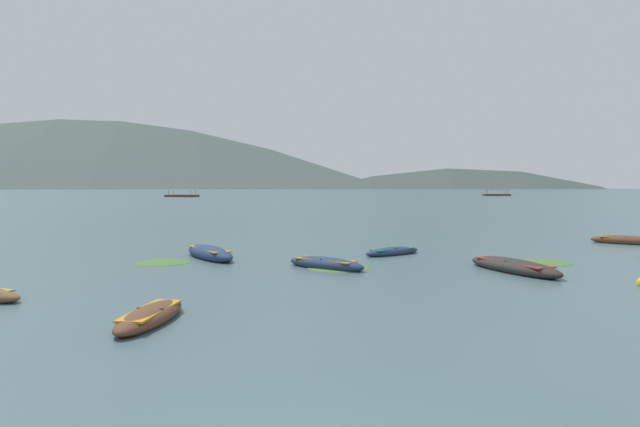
{
  "coord_description": "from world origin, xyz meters",
  "views": [
    {
      "loc": [
        0.07,
        -4.49,
        3.26
      ],
      "look_at": [
        -2.09,
        49.06,
        0.45
      ],
      "focal_mm": 28.19,
      "sensor_mm": 36.0,
      "label": 1
    }
  ],
  "objects_px": {
    "rowboat_0": "(392,252)",
    "rowboat_6": "(626,241)",
    "rowboat_4": "(210,253)",
    "rowboat_5": "(150,316)",
    "ferry_0": "(182,196)",
    "ferry_1": "(496,195)",
    "rowboat_2": "(514,267)",
    "rowboat_1": "(326,264)"
  },
  "relations": [
    {
      "from": "rowboat_2",
      "to": "rowboat_5",
      "type": "xyz_separation_m",
      "value": [
        -11.28,
        -7.78,
        -0.04
      ]
    },
    {
      "from": "rowboat_6",
      "to": "ferry_1",
      "type": "bearing_deg",
      "value": 75.34
    },
    {
      "from": "rowboat_2",
      "to": "ferry_1",
      "type": "height_order",
      "value": "ferry_1"
    },
    {
      "from": "rowboat_5",
      "to": "ferry_1",
      "type": "xyz_separation_m",
      "value": [
        63.98,
        181.76,
        0.29
      ]
    },
    {
      "from": "rowboat_0",
      "to": "rowboat_6",
      "type": "xyz_separation_m",
      "value": [
        13.96,
        5.24,
        0.04
      ]
    },
    {
      "from": "rowboat_1",
      "to": "rowboat_5",
      "type": "relative_size",
      "value": 1.15
    },
    {
      "from": "rowboat_4",
      "to": "rowboat_5",
      "type": "bearing_deg",
      "value": -82.54
    },
    {
      "from": "rowboat_5",
      "to": "ferry_1",
      "type": "distance_m",
      "value": 192.69
    },
    {
      "from": "rowboat_0",
      "to": "rowboat_4",
      "type": "relative_size",
      "value": 0.73
    },
    {
      "from": "rowboat_4",
      "to": "rowboat_5",
      "type": "distance_m",
      "value": 11.08
    },
    {
      "from": "rowboat_0",
      "to": "rowboat_5",
      "type": "bearing_deg",
      "value": -119.67
    },
    {
      "from": "ferry_1",
      "to": "rowboat_6",
      "type": "bearing_deg",
      "value": -104.66
    },
    {
      "from": "rowboat_5",
      "to": "ferry_1",
      "type": "relative_size",
      "value": 0.31
    },
    {
      "from": "rowboat_4",
      "to": "ferry_1",
      "type": "xyz_separation_m",
      "value": [
        65.41,
        170.78,
        0.22
      ]
    },
    {
      "from": "rowboat_0",
      "to": "ferry_1",
      "type": "height_order",
      "value": "ferry_1"
    },
    {
      "from": "rowboat_2",
      "to": "rowboat_4",
      "type": "relative_size",
      "value": 1.07
    },
    {
      "from": "rowboat_4",
      "to": "ferry_0",
      "type": "distance_m",
      "value": 152.36
    },
    {
      "from": "rowboat_2",
      "to": "ferry_0",
      "type": "height_order",
      "value": "ferry_0"
    },
    {
      "from": "rowboat_4",
      "to": "rowboat_1",
      "type": "bearing_deg",
      "value": -26.16
    },
    {
      "from": "rowboat_1",
      "to": "ferry_0",
      "type": "xyz_separation_m",
      "value": [
        -52.88,
        147.45,
        0.27
      ]
    },
    {
      "from": "ferry_1",
      "to": "rowboat_2",
      "type": "bearing_deg",
      "value": -106.85
    },
    {
      "from": "rowboat_4",
      "to": "rowboat_5",
      "type": "xyz_separation_m",
      "value": [
        1.44,
        -10.98,
        -0.07
      ]
    },
    {
      "from": "rowboat_0",
      "to": "ferry_0",
      "type": "distance_m",
      "value": 153.85
    },
    {
      "from": "rowboat_0",
      "to": "ferry_1",
      "type": "relative_size",
      "value": 0.31
    },
    {
      "from": "rowboat_1",
      "to": "rowboat_6",
      "type": "distance_m",
      "value": 19.48
    },
    {
      "from": "rowboat_2",
      "to": "rowboat_4",
      "type": "xyz_separation_m",
      "value": [
        -12.72,
        3.2,
        0.03
      ]
    },
    {
      "from": "rowboat_1",
      "to": "rowboat_4",
      "type": "height_order",
      "value": "rowboat_4"
    },
    {
      "from": "ferry_1",
      "to": "rowboat_0",
      "type": "bearing_deg",
      "value": -108.57
    },
    {
      "from": "rowboat_2",
      "to": "ferry_1",
      "type": "relative_size",
      "value": 0.45
    },
    {
      "from": "rowboat_0",
      "to": "ferry_0",
      "type": "relative_size",
      "value": 0.27
    },
    {
      "from": "rowboat_5",
      "to": "ferry_0",
      "type": "relative_size",
      "value": 0.27
    },
    {
      "from": "rowboat_2",
      "to": "rowboat_1",
      "type": "bearing_deg",
      "value": 175.78
    },
    {
      "from": "rowboat_1",
      "to": "rowboat_5",
      "type": "xyz_separation_m",
      "value": [
        -3.99,
        -8.32,
        -0.02
      ]
    },
    {
      "from": "rowboat_4",
      "to": "ferry_1",
      "type": "height_order",
      "value": "ferry_1"
    },
    {
      "from": "rowboat_0",
      "to": "rowboat_2",
      "type": "distance_m",
      "value": 6.28
    },
    {
      "from": "ferry_0",
      "to": "rowboat_6",
      "type": "bearing_deg",
      "value": -63.13
    },
    {
      "from": "rowboat_1",
      "to": "ferry_1",
      "type": "distance_m",
      "value": 183.53
    },
    {
      "from": "rowboat_2",
      "to": "rowboat_5",
      "type": "height_order",
      "value": "rowboat_2"
    },
    {
      "from": "rowboat_4",
      "to": "rowboat_5",
      "type": "relative_size",
      "value": 1.38
    },
    {
      "from": "rowboat_2",
      "to": "rowboat_0",
      "type": "bearing_deg",
      "value": 131.65
    },
    {
      "from": "rowboat_2",
      "to": "rowboat_4",
      "type": "distance_m",
      "value": 13.11
    },
    {
      "from": "rowboat_6",
      "to": "rowboat_5",
      "type": "bearing_deg",
      "value": -139.94
    }
  ]
}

